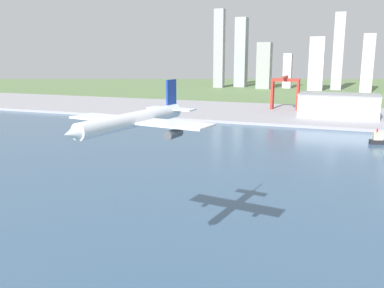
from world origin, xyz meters
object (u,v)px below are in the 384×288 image
Objects in this scene: tugboat_small at (381,140)px; port_crane_red at (285,85)px; airplane_landing at (134,120)px; warehouse_main at (338,106)px.

tugboat_small is 0.50× the size of port_crane_red.
airplane_landing reaches higher than tugboat_small.
airplane_landing is 1.20× the size of port_crane_red.
airplane_landing is 2.41× the size of tugboat_small.
tugboat_small is at bearing -58.92° from port_crane_red.
port_crane_red is 0.50× the size of warehouse_main.
airplane_landing reaches higher than port_crane_red.
tugboat_small is 106.04m from warehouse_main.
airplane_landing reaches higher than warehouse_main.
port_crane_red is at bearing 145.76° from warehouse_main.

